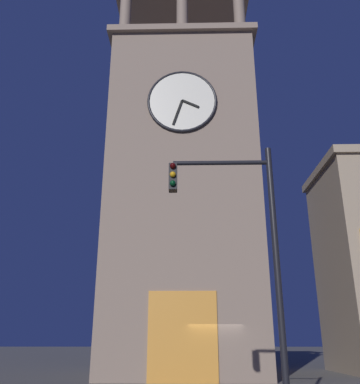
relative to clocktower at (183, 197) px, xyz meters
The scene contains 3 objects.
ground_plane 10.90m from the clocktower, 113.00° to the left, with size 200.00×200.00×0.00m, color #56544F.
clocktower is the anchor object (origin of this frame).
traffic_signal_near 15.33m from the clocktower, 97.03° to the left, with size 2.78×0.41×6.75m.
Camera 1 is at (1.20, 20.81, 1.83)m, focal length 38.81 mm.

